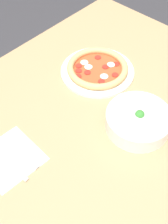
# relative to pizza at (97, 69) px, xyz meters

# --- Properties ---
(ground_plane) EXTENTS (8.00, 8.00, 0.00)m
(ground_plane) POSITION_rel_pizza_xyz_m (0.14, 0.12, -0.78)
(ground_plane) COLOR #333338
(dining_table) EXTENTS (1.20, 0.96, 0.77)m
(dining_table) POSITION_rel_pizza_xyz_m (0.14, 0.12, -0.12)
(dining_table) COLOR tan
(dining_table) RESTS_ON ground_plane
(pizza) EXTENTS (0.29, 0.29, 0.04)m
(pizza) POSITION_rel_pizza_xyz_m (0.00, 0.00, 0.00)
(pizza) COLOR white
(pizza) RESTS_ON dining_table
(bowl) EXTENTS (0.22, 0.22, 0.08)m
(bowl) POSITION_rel_pizza_xyz_m (0.11, 0.28, 0.02)
(bowl) COLOR white
(bowl) RESTS_ON dining_table
(napkin) EXTENTS (0.19, 0.19, 0.00)m
(napkin) POSITION_rel_pizza_xyz_m (0.49, 0.06, -0.02)
(napkin) COLOR white
(napkin) RESTS_ON dining_table
(fork) EXTENTS (0.03, 0.18, 0.00)m
(fork) POSITION_rel_pizza_xyz_m (0.46, 0.06, -0.01)
(fork) COLOR silver
(fork) RESTS_ON napkin
(knife) EXTENTS (0.03, 0.20, 0.01)m
(knife) POSITION_rel_pizza_xyz_m (0.51, 0.05, -0.01)
(knife) COLOR silver
(knife) RESTS_ON napkin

